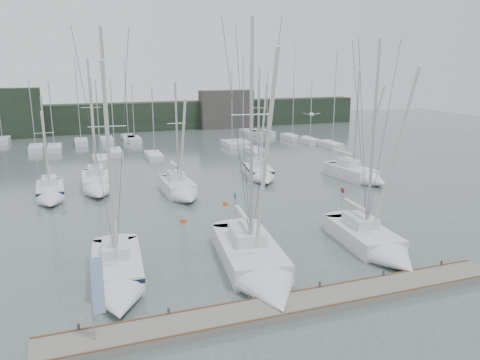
# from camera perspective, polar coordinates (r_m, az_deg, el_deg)

# --- Properties ---
(ground) EXTENTS (160.00, 160.00, 0.00)m
(ground) POSITION_cam_1_polar(r_m,az_deg,el_deg) (28.16, 1.92, -10.75)
(ground) COLOR #4B5B57
(ground) RESTS_ON ground
(dock) EXTENTS (24.00, 2.00, 0.40)m
(dock) POSITION_cam_1_polar(r_m,az_deg,el_deg) (24.00, 6.51, -14.96)
(dock) COLOR #63635E
(dock) RESTS_ON ground
(far_treeline) EXTENTS (90.00, 4.00, 5.00)m
(far_treeline) POSITION_cam_1_polar(r_m,az_deg,el_deg) (86.75, -13.55, 7.47)
(far_treeline) COLOR black
(far_treeline) RESTS_ON ground
(far_building_left) EXTENTS (12.00, 3.00, 8.00)m
(far_building_left) POSITION_cam_1_polar(r_m,az_deg,el_deg) (84.72, -27.09, 7.21)
(far_building_left) COLOR black
(far_building_left) RESTS_ON ground
(far_building_right) EXTENTS (10.00, 3.00, 7.00)m
(far_building_right) POSITION_cam_1_polar(r_m,az_deg,el_deg) (88.53, -1.67, 8.62)
(far_building_right) COLOR #3E3B39
(far_building_right) RESTS_ON ground
(mast_forest) EXTENTS (56.51, 26.45, 14.52)m
(mast_forest) POSITION_cam_1_polar(r_m,az_deg,el_deg) (69.39, -10.88, 4.35)
(mast_forest) COLOR silver
(mast_forest) RESTS_ON ground
(sailboat_near_left) EXTENTS (3.40, 9.23, 14.54)m
(sailboat_near_left) POSITION_cam_1_polar(r_m,az_deg,el_deg) (26.50, -14.71, -11.53)
(sailboat_near_left) COLOR silver
(sailboat_near_left) RESTS_ON ground
(sailboat_near_center) EXTENTS (4.65, 11.35, 15.43)m
(sailboat_near_center) POSITION_cam_1_polar(r_m,az_deg,el_deg) (26.73, 2.28, -10.82)
(sailboat_near_center) COLOR silver
(sailboat_near_center) RESTS_ON ground
(sailboat_near_right) EXTENTS (3.60, 9.19, 14.28)m
(sailboat_near_right) POSITION_cam_1_polar(r_m,az_deg,el_deg) (31.21, 16.42, -7.72)
(sailboat_near_right) COLOR silver
(sailboat_near_right) RESTS_ON ground
(sailboat_mid_a) EXTENTS (2.53, 7.37, 9.80)m
(sailboat_mid_a) POSITION_cam_1_polar(r_m,az_deg,el_deg) (44.71, -22.11, -1.62)
(sailboat_mid_a) COLOR silver
(sailboat_mid_a) RESTS_ON ground
(sailboat_mid_b) EXTENTS (2.77, 8.63, 13.04)m
(sailboat_mid_b) POSITION_cam_1_polar(r_m,az_deg,el_deg) (46.22, -17.00, -0.63)
(sailboat_mid_b) COLOR silver
(sailboat_mid_b) RESTS_ON ground
(sailboat_mid_c) EXTENTS (2.71, 7.34, 10.96)m
(sailboat_mid_c) POSITION_cam_1_polar(r_m,az_deg,el_deg) (42.68, -7.17, -1.32)
(sailboat_mid_c) COLOR silver
(sailboat_mid_c) RESTS_ON ground
(sailboat_mid_d) EXTENTS (3.89, 8.25, 12.27)m
(sailboat_mid_d) POSITION_cam_1_polar(r_m,az_deg,el_deg) (49.11, 2.49, 0.79)
(sailboat_mid_d) COLOR silver
(sailboat_mid_d) RESTS_ON ground
(sailboat_mid_e) EXTENTS (3.70, 8.34, 11.92)m
(sailboat_mid_e) POSITION_cam_1_polar(r_m,az_deg,el_deg) (49.57, 14.50, 0.50)
(sailboat_mid_e) COLOR silver
(sailboat_mid_e) RESTS_ON ground
(buoy_a) EXTENTS (0.46, 0.46, 0.46)m
(buoy_a) POSITION_cam_1_polar(r_m,az_deg,el_deg) (36.32, -6.92, -5.04)
(buoy_a) COLOR red
(buoy_a) RESTS_ON ground
(buoy_b) EXTENTS (0.46, 0.46, 0.46)m
(buoy_b) POSITION_cam_1_polar(r_m,az_deg,el_deg) (40.35, -1.81, -2.99)
(buoy_b) COLOR red
(buoy_b) RESTS_ON ground
(dock_banner) EXTENTS (0.58, 0.07, 3.80)m
(dock_banner) POSITION_cam_1_polar(r_m,az_deg,el_deg) (20.79, -17.22, -12.74)
(dock_banner) COLOR #AAADB2
(dock_banner) RESTS_ON dock
(seagull) EXTENTS (1.00, 0.49, 0.20)m
(seagull) POSITION_cam_1_polar(r_m,az_deg,el_deg) (27.46, 8.72, 7.93)
(seagull) COLOR silver
(seagull) RESTS_ON ground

